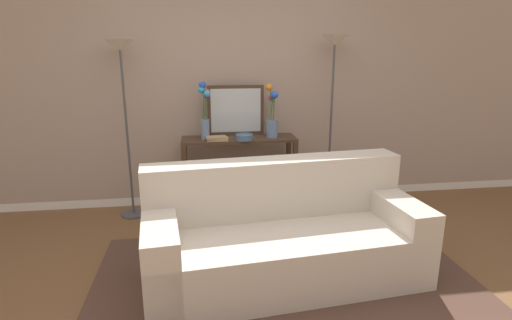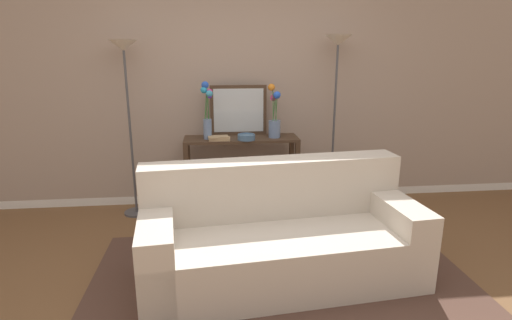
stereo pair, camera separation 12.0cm
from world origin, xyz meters
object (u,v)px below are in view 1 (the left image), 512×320
(vase_tall_flowers, at_px, (205,111))
(fruit_bowl, at_px, (244,137))
(wall_mirror, at_px, (236,110))
(book_stack, at_px, (217,138))
(vase_short_flowers, at_px, (272,118))
(book_row_under_console, at_px, (213,206))
(floor_lamp_left, at_px, (123,80))
(couch, at_px, (283,238))
(floor_lamp_right, at_px, (333,74))
(console_table, at_px, (239,161))

(vase_tall_flowers, xyz_separation_m, fruit_bowl, (0.39, -0.09, -0.26))
(wall_mirror, relative_size, book_stack, 2.60)
(vase_short_flowers, bearing_deg, vase_tall_flowers, 179.77)
(vase_tall_flowers, distance_m, book_stack, 0.30)
(wall_mirror, height_order, book_row_under_console, wall_mirror)
(book_row_under_console, bearing_deg, floor_lamp_left, 178.82)
(couch, bearing_deg, fruit_bowl, 96.36)
(wall_mirror, relative_size, fruit_bowl, 3.33)
(vase_tall_flowers, distance_m, fruit_bowl, 0.48)
(floor_lamp_left, bearing_deg, wall_mirror, 6.80)
(floor_lamp_right, bearing_deg, book_row_under_console, -179.23)
(floor_lamp_right, distance_m, book_stack, 1.39)
(floor_lamp_right, bearing_deg, wall_mirror, 172.51)
(floor_lamp_left, height_order, book_row_under_console, floor_lamp_left)
(fruit_bowl, xyz_separation_m, book_row_under_console, (-0.34, 0.11, -0.78))
(console_table, height_order, floor_lamp_right, floor_lamp_right)
(floor_lamp_right, distance_m, vase_short_flowers, 0.79)
(wall_mirror, height_order, vase_short_flowers, vase_short_flowers)
(book_stack, distance_m, book_row_under_console, 0.78)
(vase_tall_flowers, height_order, fruit_bowl, vase_tall_flowers)
(vase_short_flowers, relative_size, book_row_under_console, 1.43)
(couch, height_order, fruit_bowl, couch)
(vase_tall_flowers, distance_m, vase_short_flowers, 0.70)
(couch, bearing_deg, floor_lamp_right, 60.02)
(fruit_bowl, bearing_deg, floor_lamp_left, 173.69)
(book_stack, bearing_deg, vase_short_flowers, 6.83)
(floor_lamp_right, xyz_separation_m, book_row_under_console, (-1.29, -0.02, -1.40))
(floor_lamp_right, bearing_deg, vase_short_flowers, -176.11)
(floor_lamp_left, distance_m, fruit_bowl, 1.32)
(couch, relative_size, book_stack, 9.20)
(book_stack, bearing_deg, book_row_under_console, 120.59)
(floor_lamp_left, bearing_deg, book_stack, -7.21)
(floor_lamp_right, distance_m, fruit_bowl, 1.15)
(console_table, xyz_separation_m, floor_lamp_right, (1.00, 0.02, 0.90))
(wall_mirror, bearing_deg, book_stack, -131.44)
(console_table, relative_size, vase_short_flowers, 2.14)
(console_table, bearing_deg, book_stack, -157.52)
(console_table, bearing_deg, wall_mirror, 95.65)
(couch, relative_size, fruit_bowl, 11.80)
(wall_mirror, bearing_deg, floor_lamp_left, -173.20)
(console_table, height_order, floor_lamp_left, floor_lamp_left)
(floor_lamp_right, bearing_deg, book_stack, -174.73)
(wall_mirror, bearing_deg, console_table, -84.35)
(vase_short_flowers, bearing_deg, couch, -96.68)
(console_table, relative_size, fruit_bowl, 6.62)
(floor_lamp_right, xyz_separation_m, vase_tall_flowers, (-1.35, -0.04, -0.35))
(console_table, relative_size, wall_mirror, 1.99)
(console_table, relative_size, vase_tall_flowers, 2.04)
(vase_tall_flowers, relative_size, book_stack, 2.53)
(book_row_under_console, bearing_deg, vase_short_flowers, -2.43)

